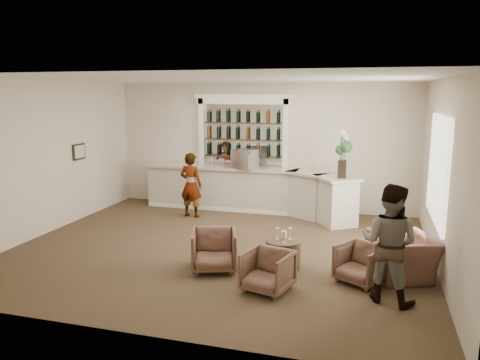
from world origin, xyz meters
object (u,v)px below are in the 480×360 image
object	(u,v)px
bar_counter	(251,190)
cocktail_table	(283,254)
armchair_center	(268,271)
espresso_machine	(245,159)
flower_vase	(343,151)
sommelier	(191,185)
armchair_left	(214,250)
armchair_right	(361,264)
armchair_far	(403,256)
guest	(389,243)

from	to	relation	value
bar_counter	cocktail_table	distance (m)	4.01
armchair_center	espresso_machine	xyz separation A→B (m)	(-1.65, 4.62, 1.06)
espresso_machine	flower_vase	distance (m)	2.58
flower_vase	espresso_machine	bearing A→B (deg)	165.65
cocktail_table	armchair_center	xyz separation A→B (m)	(-0.05, -1.04, 0.07)
espresso_machine	bar_counter	bearing A→B (deg)	54.49
sommelier	espresso_machine	size ratio (longest dim) A/B	2.88
armchair_left	armchair_right	xyz separation A→B (m)	(2.48, 0.14, -0.03)
bar_counter	armchair_right	size ratio (longest dim) A/B	8.10
bar_counter	armchair_center	world-z (taller)	bar_counter
armchair_left	armchair_center	distance (m)	1.24
bar_counter	armchair_far	size ratio (longest dim) A/B	5.30
cocktail_table	armchair_center	world-z (taller)	armchair_center
armchair_right	armchair_left	bearing A→B (deg)	-145.75
armchair_far	espresso_machine	size ratio (longest dim) A/B	1.94
bar_counter	armchair_left	bearing A→B (deg)	-84.08
guest	flower_vase	xyz separation A→B (m)	(-0.96, 3.84, 0.86)
cocktail_table	armchair_right	size ratio (longest dim) A/B	0.88
sommelier	bar_counter	bearing A→B (deg)	-137.48
armchair_center	flower_vase	xyz separation A→B (m)	(0.82, 3.99, 1.42)
armchair_center	armchair_left	bearing A→B (deg)	166.11
cocktail_table	sommelier	size ratio (longest dim) A/B	0.39
armchair_right	flower_vase	world-z (taller)	flower_vase
armchair_right	espresso_machine	world-z (taller)	espresso_machine
cocktail_table	armchair_left	bearing A→B (deg)	-158.62
bar_counter	guest	size ratio (longest dim) A/B	3.22
espresso_machine	guest	bearing A→B (deg)	-31.75
armchair_right	bar_counter	bearing A→B (deg)	157.12
sommelier	armchair_left	distance (m)	3.67
flower_vase	bar_counter	bearing A→B (deg)	162.76
armchair_left	armchair_far	distance (m)	3.20
sommelier	armchair_far	bearing A→B (deg)	159.30
bar_counter	armchair_center	xyz separation A→B (m)	(1.52, -4.72, -0.25)
armchair_left	armchair_far	xyz separation A→B (m)	(3.14, 0.62, -0.01)
sommelier	guest	size ratio (longest dim) A/B	0.91
espresso_machine	flower_vase	world-z (taller)	flower_vase
sommelier	armchair_center	bearing A→B (deg)	133.74
bar_counter	guest	xyz separation A→B (m)	(3.29, -4.56, 0.31)
armchair_far	bar_counter	bearing A→B (deg)	-156.09
armchair_right	flower_vase	size ratio (longest dim) A/B	0.66
guest	flower_vase	size ratio (longest dim) A/B	1.66
bar_counter	armchair_far	bearing A→B (deg)	-44.44
sommelier	armchair_far	distance (m)	5.52
cocktail_table	sommelier	distance (m)	4.01
cocktail_table	armchair_right	xyz separation A→B (m)	(1.34, -0.30, 0.07)
guest	armchair_left	world-z (taller)	guest
bar_counter	sommelier	distance (m)	1.60
guest	armchair_left	xyz separation A→B (m)	(-2.87, 0.44, -0.53)
cocktail_table	flower_vase	xyz separation A→B (m)	(0.77, 2.95, 1.49)
guest	cocktail_table	bearing A→B (deg)	-7.02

